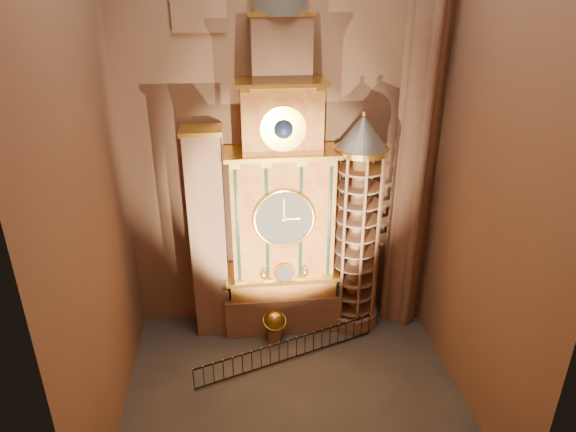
{
  "coord_description": "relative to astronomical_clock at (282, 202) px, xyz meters",
  "views": [
    {
      "loc": [
        -2.05,
        -16.33,
        15.89
      ],
      "look_at": [
        0.07,
        3.0,
        6.88
      ],
      "focal_mm": 32.0,
      "sensor_mm": 36.0,
      "label": 1
    }
  ],
  "objects": [
    {
      "name": "celestial_globe",
      "position": [
        -0.51,
        -1.4,
        -5.69
      ],
      "size": [
        1.38,
        1.34,
        1.66
      ],
      "color": "#8C634C",
      "rests_on": "floor"
    },
    {
      "name": "portrait_tower",
      "position": [
        -3.4,
        0.02,
        -1.53
      ],
      "size": [
        1.8,
        1.6,
        10.2
      ],
      "color": "#8C634C",
      "rests_on": "floor"
    },
    {
      "name": "astronomical_clock",
      "position": [
        0.0,
        0.0,
        0.0
      ],
      "size": [
        5.6,
        2.41,
        16.7
      ],
      "color": "#8C634C",
      "rests_on": "floor"
    },
    {
      "name": "wall_left",
      "position": [
        -7.0,
        -4.96,
        4.32
      ],
      "size": [
        0.0,
        22.0,
        22.0
      ],
      "primitive_type": "plane",
      "rotation": [
        1.57,
        0.0,
        1.57
      ],
      "color": "#8F684D",
      "rests_on": "floor"
    },
    {
      "name": "wall_right",
      "position": [
        7.0,
        -4.96,
        4.32
      ],
      "size": [
        0.0,
        22.0,
        22.0
      ],
      "primitive_type": "plane",
      "rotation": [
        1.57,
        0.0,
        -1.57
      ],
      "color": "#8F684D",
      "rests_on": "floor"
    },
    {
      "name": "wall_back",
      "position": [
        0.0,
        1.04,
        4.32
      ],
      "size": [
        22.0,
        0.0,
        22.0
      ],
      "primitive_type": "plane",
      "rotation": [
        1.57,
        0.0,
        0.0
      ],
      "color": "#8F684D",
      "rests_on": "floor"
    },
    {
      "name": "floor",
      "position": [
        0.0,
        -4.96,
        -6.68
      ],
      "size": [
        14.0,
        14.0,
        0.0
      ],
      "primitive_type": "plane",
      "color": "#383330",
      "rests_on": "ground"
    },
    {
      "name": "stair_turret",
      "position": [
        3.5,
        -0.26,
        -1.41
      ],
      "size": [
        2.5,
        2.5,
        10.8
      ],
      "color": "#8C634C",
      "rests_on": "floor"
    },
    {
      "name": "iron_railing",
      "position": [
        -0.03,
        -2.89,
        -6.08
      ],
      "size": [
        8.3,
        2.95,
        1.1
      ],
      "color": "black",
      "rests_on": "floor"
    },
    {
      "name": "gothic_pier",
      "position": [
        6.1,
        0.04,
        4.32
      ],
      "size": [
        2.04,
        2.04,
        22.0
      ],
      "color": "#8C634C",
      "rests_on": "floor"
    }
  ]
}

